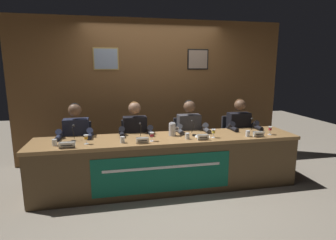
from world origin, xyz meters
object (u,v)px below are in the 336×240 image
at_px(nameplate_center_right, 203,137).
at_px(juice_glass_center_right, 214,132).
at_px(chair_far_right, 234,143).
at_px(microphone_far_right, 254,128).
at_px(water_cup_center_right, 187,136).
at_px(nameplate_center_left, 142,140).
at_px(nameplate_far_left, 67,145).
at_px(chair_center_right, 187,146).
at_px(panelist_far_left, 76,138).
at_px(juice_glass_center_left, 152,135).
at_px(chair_far_left, 79,152).
at_px(panelist_far_right, 240,130).
at_px(water_pitcher_central, 172,129).
at_px(panelist_center_left, 136,135).
at_px(chair_center_left, 135,149).
at_px(microphone_center_right, 193,130).
at_px(panelist_center_right, 190,133).
at_px(microphone_center_left, 141,134).
at_px(juice_glass_far_right, 270,129).
at_px(microphone_far_left, 73,136).
at_px(water_cup_far_right, 248,134).
at_px(water_cup_far_left, 55,143).
at_px(water_cup_center_left, 123,140).
at_px(nameplate_far_right, 259,134).
at_px(conference_table, 169,155).
at_px(juice_glass_far_left, 86,138).

xyz_separation_m(nameplate_center_right, juice_glass_center_right, (0.19, 0.09, 0.05)).
bearing_deg(chair_far_right, microphone_far_right, -85.12).
bearing_deg(water_cup_center_right, nameplate_center_left, -172.06).
bearing_deg(nameplate_far_left, water_cup_center_right, 3.97).
height_order(water_cup_center_right, microphone_far_right, microphone_far_right).
bearing_deg(chair_center_right, water_cup_center_right, -105.17).
distance_m(panelist_far_left, chair_center_right, 1.78).
xyz_separation_m(juice_glass_center_left, microphone_far_right, (1.61, 0.17, -0.01)).
bearing_deg(chair_far_left, panelist_far_right, -4.37).
distance_m(nameplate_center_left, water_pitcher_central, 0.57).
bearing_deg(water_cup_center_right, panelist_far_right, 25.70).
height_order(nameplate_far_left, nameplate_center_right, same).
distance_m(panelist_far_left, water_cup_center_right, 1.63).
bearing_deg(nameplate_far_left, panelist_center_left, 34.53).
xyz_separation_m(nameplate_far_left, juice_glass_center_left, (1.08, 0.10, 0.05)).
distance_m(chair_center_left, chair_center_right, 0.87).
relative_size(microphone_center_right, water_pitcher_central, 1.03).
relative_size(chair_center_left, chair_center_right, 1.00).
height_order(nameplate_far_left, panelist_center_right, panelist_center_right).
distance_m(microphone_center_left, nameplate_center_right, 0.86).
height_order(juice_glass_far_right, microphone_far_right, microphone_far_right).
relative_size(microphone_far_left, juice_glass_center_right, 1.74).
height_order(chair_center_right, nameplate_center_right, chair_center_right).
xyz_separation_m(microphone_far_left, water_cup_far_right, (2.44, -0.24, -0.04)).
height_order(microphone_far_left, microphone_center_right, same).
distance_m(water_cup_far_left, panelist_center_left, 1.18).
bearing_deg(water_cup_center_left, juice_glass_center_left, 0.04).
xyz_separation_m(panelist_far_left, water_cup_far_right, (2.45, -0.55, 0.08)).
xyz_separation_m(nameplate_center_right, panelist_far_right, (0.87, 0.60, -0.08)).
height_order(panelist_far_left, microphone_far_right, panelist_far_left).
bearing_deg(nameplate_far_left, nameplate_far_right, 0.36).
relative_size(nameplate_center_left, microphone_center_left, 0.75).
bearing_deg(water_cup_center_right, conference_table, 168.66).
xyz_separation_m(water_cup_far_left, microphone_center_right, (1.90, 0.16, 0.04)).
xyz_separation_m(chair_center_right, juice_glass_far_right, (1.08, -0.72, 0.40)).
bearing_deg(nameplate_far_left, chair_center_right, 24.83).
xyz_separation_m(juice_glass_far_left, nameplate_center_left, (0.72, -0.12, -0.05)).
bearing_deg(nameplate_center_left, microphone_far_left, 162.19).
bearing_deg(water_cup_far_right, microphone_far_right, 43.24).
relative_size(panelist_far_left, chair_center_right, 1.36).
bearing_deg(nameplate_center_right, nameplate_center_left, 179.96).
bearing_deg(nameplate_center_left, juice_glass_far_right, 2.37).
distance_m(conference_table, microphone_center_left, 0.51).
bearing_deg(chair_center_right, chair_far_left, 180.00).
height_order(panelist_far_left, nameplate_center_left, panelist_far_left).
distance_m(water_cup_center_right, juice_glass_far_right, 1.27).
xyz_separation_m(nameplate_far_left, water_pitcher_central, (1.42, 0.34, 0.05)).
bearing_deg(panelist_far_right, microphone_center_left, -167.79).
xyz_separation_m(chair_center_right, water_cup_center_right, (-0.19, -0.71, 0.36)).
height_order(chair_far_right, nameplate_far_right, chair_far_right).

